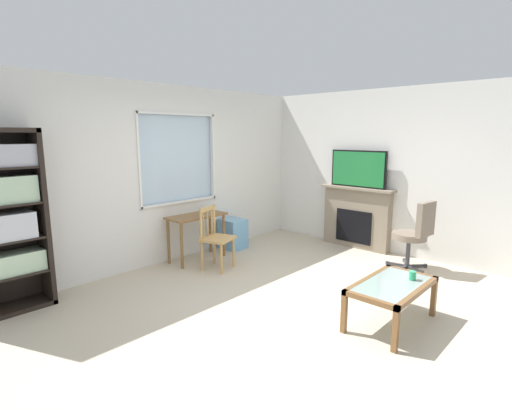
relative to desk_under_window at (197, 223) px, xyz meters
name	(u,v)px	position (x,y,z in m)	size (l,w,h in m)	color
ground	(278,305)	(-0.38, -1.93, -0.59)	(6.54, 5.57, 0.02)	beige
wall_back_with_window	(158,177)	(-0.41, 0.35, 0.71)	(5.54, 0.15, 2.63)	silver
wall_right	(391,172)	(2.45, -1.93, 0.73)	(0.12, 4.77, 2.63)	silver
desk_under_window	(197,223)	(0.00, 0.00, 0.00)	(0.91, 0.43, 0.71)	brown
wooden_chair	(215,237)	(-0.07, -0.52, -0.12)	(0.52, 0.51, 0.90)	tan
plastic_drawer_unit	(233,234)	(0.80, 0.05, -0.33)	(0.35, 0.40, 0.50)	#72ADDB
fireplace	(356,217)	(2.29, -1.44, -0.06)	(0.26, 1.27, 1.04)	gray
tv	(358,169)	(2.27, -1.44, 0.76)	(0.06, 0.98, 0.61)	black
office_chair	(415,232)	(1.83, -2.61, -0.03)	(0.57, 0.58, 1.00)	#7A6B5B
coffee_table	(392,289)	(0.05, -3.07, -0.21)	(1.01, 0.56, 0.44)	#8C9E99
sippy_cup	(413,275)	(0.28, -3.18, -0.10)	(0.07, 0.07, 0.09)	#33B770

